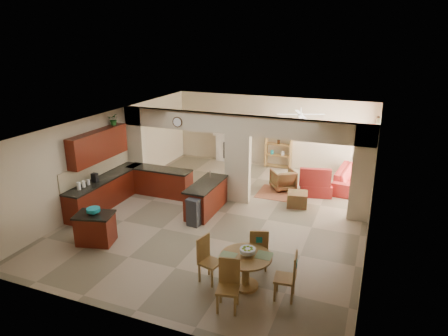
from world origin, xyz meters
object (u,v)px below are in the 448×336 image
at_px(dining_table, 246,266).
at_px(armchair, 283,180).
at_px(kitchen_island, 95,228).
at_px(sofa, 352,178).

height_order(dining_table, armchair, dining_table).
relative_size(kitchen_island, dining_table, 0.97).
bearing_deg(armchair, dining_table, 59.98).
xyz_separation_m(dining_table, armchair, (-0.60, 5.82, -0.15)).
bearing_deg(armchair, sofa, 169.22).
height_order(dining_table, sofa, dining_table).
xyz_separation_m(kitchen_island, sofa, (5.75, 6.47, -0.06)).
bearing_deg(kitchen_island, dining_table, -19.65).
xyz_separation_m(kitchen_island, dining_table, (4.17, -0.38, 0.09)).
bearing_deg(dining_table, kitchen_island, 174.83).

